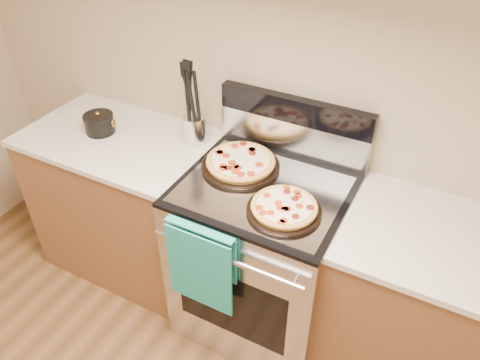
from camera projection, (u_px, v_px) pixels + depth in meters
The scene contains 17 objects.
wall_back at pixel (302, 69), 2.10m from camera, with size 4.00×4.00×0.00m, color tan.
range_body at pixel (262, 258), 2.40m from camera, with size 0.76×0.68×0.90m, color #B7B7BC.
oven_window at pixel (231, 305), 2.16m from camera, with size 0.56×0.01×0.40m, color black.
cooktop at pixel (265, 188), 2.12m from camera, with size 0.76×0.68×0.02m, color black.
backsplash_lower at pixel (293, 137), 2.28m from camera, with size 0.76×0.06×0.18m, color silver.
backsplash_upper at pixel (295, 110), 2.19m from camera, with size 0.76×0.06×0.12m, color black.
oven_handle at pixel (225, 258), 1.92m from camera, with size 0.03×0.03×0.70m, color silver.
dish_towel at pixel (202, 265), 2.03m from camera, with size 0.32×0.05×0.42m, color teal, non-canonical shape.
foil_sheet at pixel (262, 189), 2.09m from camera, with size 0.70×0.55×0.01m, color gray.
cabinet_left at pixel (130, 205), 2.75m from camera, with size 1.00×0.62×0.88m, color brown.
countertop_left at pixel (118, 139), 2.48m from camera, with size 1.02×0.64×0.03m, color beige.
cabinet_right at pixel (442, 323), 2.10m from camera, with size 1.00×0.62×0.88m, color brown.
countertop_right at pixel (472, 251), 1.83m from camera, with size 1.02×0.64×0.03m, color beige.
pepperoni_pizza_back at pixel (241, 163), 2.21m from camera, with size 0.37×0.37×0.05m, color #C7883C, non-canonical shape.
pepperoni_pizza_front at pixel (284, 208), 1.95m from camera, with size 0.31×0.31×0.04m, color #C7883C, non-canonical shape.
utensil_crock at pixel (195, 129), 2.38m from camera, with size 0.12×0.12×0.15m, color silver.
saucepan at pixel (100, 124), 2.48m from camera, with size 0.15×0.15×0.09m, color black.
Camera 1 is at (0.68, 0.12, 2.22)m, focal length 35.00 mm.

